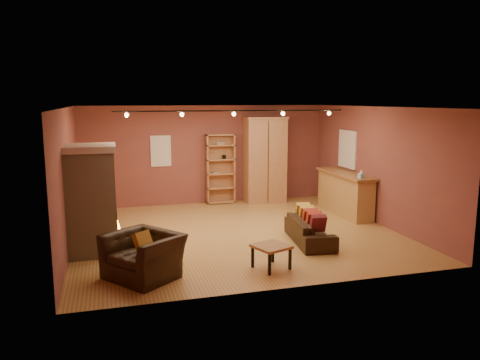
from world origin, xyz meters
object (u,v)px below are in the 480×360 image
object	(u,v)px
armoire	(265,160)
coffee_table	(271,249)
armchair	(143,248)
bookcase	(220,168)
loveseat	(310,226)
fireplace	(92,200)
bar_counter	(345,193)

from	to	relation	value
armoire	coffee_table	distance (m)	5.60
coffee_table	armchair	bearing A→B (deg)	175.15
bookcase	armoire	bearing A→B (deg)	-9.23
armoire	loveseat	bearing A→B (deg)	-95.08
loveseat	fireplace	bearing A→B (deg)	90.79
bar_counter	loveseat	distance (m)	2.81
bar_counter	fireplace	bearing A→B (deg)	-165.96
bookcase	armoire	size ratio (longest dim) A/B	0.81
coffee_table	loveseat	bearing A→B (deg)	44.00
fireplace	armchair	world-z (taller)	fireplace
fireplace	coffee_table	xyz separation A→B (m)	(3.04, -1.74, -0.70)
fireplace	armoire	distance (m)	5.88
bookcase	armchair	xyz separation A→B (m)	(-2.57, -5.30, -0.51)
loveseat	armchair	size ratio (longest dim) A/B	1.29
armoire	bar_counter	distance (m)	2.60
loveseat	armchair	bearing A→B (deg)	114.18
fireplace	bar_counter	bearing A→B (deg)	14.04
bookcase	loveseat	world-z (taller)	bookcase
armoire	loveseat	distance (m)	4.14
fireplace	bar_counter	world-z (taller)	fireplace
armchair	bookcase	bearing A→B (deg)	115.84
armoire	armchair	world-z (taller)	armoire
bookcase	armchair	world-z (taller)	bookcase
armchair	loveseat	bearing A→B (deg)	68.63
bar_counter	coffee_table	xyz separation A→B (m)	(-3.20, -3.30, -0.19)
armoire	bar_counter	size ratio (longest dim) A/B	1.09
bookcase	coffee_table	world-z (taller)	bookcase
loveseat	armchair	xyz separation A→B (m)	(-3.50, -1.06, 0.15)
loveseat	bar_counter	bearing A→B (deg)	-35.58
bar_counter	loveseat	size ratio (longest dim) A/B	1.29
bookcase	bar_counter	size ratio (longest dim) A/B	0.88
armchair	coffee_table	size ratio (longest dim) A/B	1.89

